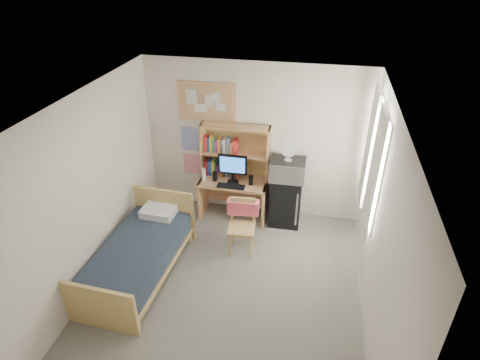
% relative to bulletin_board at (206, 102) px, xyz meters
% --- Properties ---
extents(floor, '(3.60, 4.20, 0.02)m').
position_rel_bulletin_board_xyz_m(floor, '(0.78, -2.08, -1.93)').
color(floor, gray).
rests_on(floor, ground).
extents(ceiling, '(3.60, 4.20, 0.02)m').
position_rel_bulletin_board_xyz_m(ceiling, '(0.78, -2.08, 0.68)').
color(ceiling, silver).
rests_on(ceiling, wall_back).
extents(wall_back, '(3.60, 0.04, 2.60)m').
position_rel_bulletin_board_xyz_m(wall_back, '(0.78, 0.02, -0.62)').
color(wall_back, white).
rests_on(wall_back, floor).
extents(wall_left, '(0.04, 4.20, 2.60)m').
position_rel_bulletin_board_xyz_m(wall_left, '(-1.02, -2.08, -0.62)').
color(wall_left, white).
rests_on(wall_left, floor).
extents(wall_right, '(0.04, 4.20, 2.60)m').
position_rel_bulletin_board_xyz_m(wall_right, '(2.58, -2.08, -0.62)').
color(wall_right, white).
rests_on(wall_right, floor).
extents(window_unit, '(0.10, 1.40, 1.70)m').
position_rel_bulletin_board_xyz_m(window_unit, '(2.53, -0.88, -0.32)').
color(window_unit, white).
rests_on(window_unit, wall_right).
extents(curtain_left, '(0.04, 0.55, 1.70)m').
position_rel_bulletin_board_xyz_m(curtain_left, '(2.50, -1.28, -0.32)').
color(curtain_left, white).
rests_on(curtain_left, wall_right).
extents(curtain_right, '(0.04, 0.55, 1.70)m').
position_rel_bulletin_board_xyz_m(curtain_right, '(2.50, -0.48, -0.32)').
color(curtain_right, white).
rests_on(curtain_right, wall_right).
extents(bulletin_board, '(0.94, 0.03, 0.64)m').
position_rel_bulletin_board_xyz_m(bulletin_board, '(0.00, 0.00, 0.00)').
color(bulletin_board, tan).
rests_on(bulletin_board, wall_back).
extents(poster_wave, '(0.30, 0.01, 0.42)m').
position_rel_bulletin_board_xyz_m(poster_wave, '(-0.32, 0.01, -0.67)').
color(poster_wave, '#2943A4').
rests_on(poster_wave, wall_back).
extents(poster_japan, '(0.28, 0.01, 0.36)m').
position_rel_bulletin_board_xyz_m(poster_japan, '(-0.32, 0.01, -1.14)').
color(poster_japan, '#E2274E').
rests_on(poster_japan, wall_back).
extents(desk, '(1.12, 0.56, 0.70)m').
position_rel_bulletin_board_xyz_m(desk, '(0.49, -0.28, -1.57)').
color(desk, tan).
rests_on(desk, floor).
extents(desk_chair, '(0.47, 0.47, 0.86)m').
position_rel_bulletin_board_xyz_m(desk_chair, '(0.81, -1.16, -1.49)').
color(desk_chair, '#D8B466').
rests_on(desk_chair, floor).
extents(mini_fridge, '(0.51, 0.51, 0.85)m').
position_rel_bulletin_board_xyz_m(mini_fridge, '(1.37, -0.25, -1.49)').
color(mini_fridge, black).
rests_on(mini_fridge, floor).
extents(bed, '(1.02, 1.91, 0.51)m').
position_rel_bulletin_board_xyz_m(bed, '(-0.50, -1.97, -1.66)').
color(bed, '#1C2532').
rests_on(bed, floor).
extents(hutch, '(1.12, 0.29, 0.91)m').
position_rel_bulletin_board_xyz_m(hutch, '(0.49, -0.13, -0.76)').
color(hutch, tan).
rests_on(hutch, desk).
extents(monitor, '(0.47, 0.04, 0.50)m').
position_rel_bulletin_board_xyz_m(monitor, '(0.49, -0.34, -0.97)').
color(monitor, black).
rests_on(monitor, desk).
extents(keyboard, '(0.45, 0.14, 0.02)m').
position_rel_bulletin_board_xyz_m(keyboard, '(0.49, -0.48, -1.21)').
color(keyboard, black).
rests_on(keyboard, desk).
extents(speaker_left, '(0.07, 0.07, 0.16)m').
position_rel_bulletin_board_xyz_m(speaker_left, '(0.19, -0.35, -1.14)').
color(speaker_left, black).
rests_on(speaker_left, desk).
extents(speaker_right, '(0.06, 0.06, 0.16)m').
position_rel_bulletin_board_xyz_m(speaker_right, '(0.79, -0.34, -1.14)').
color(speaker_right, black).
rests_on(speaker_right, desk).
extents(water_bottle, '(0.07, 0.07, 0.23)m').
position_rel_bulletin_board_xyz_m(water_bottle, '(0.01, -0.39, -1.11)').
color(water_bottle, white).
rests_on(water_bottle, desk).
extents(hoodie, '(0.49, 0.19, 0.23)m').
position_rel_bulletin_board_xyz_m(hoodie, '(0.79, -0.96, -1.26)').
color(hoodie, '#ED5A66').
rests_on(hoodie, desk_chair).
extents(microwave, '(0.56, 0.43, 0.32)m').
position_rel_bulletin_board_xyz_m(microwave, '(1.37, -0.27, -0.91)').
color(microwave, silver).
rests_on(microwave, mini_fridge).
extents(desk_fan, '(0.24, 0.24, 0.29)m').
position_rel_bulletin_board_xyz_m(desk_fan, '(1.37, -0.27, -0.61)').
color(desk_fan, white).
rests_on(desk_fan, microwave).
extents(pillow, '(0.51, 0.37, 0.12)m').
position_rel_bulletin_board_xyz_m(pillow, '(-0.46, -1.22, -1.35)').
color(pillow, white).
rests_on(pillow, bed).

